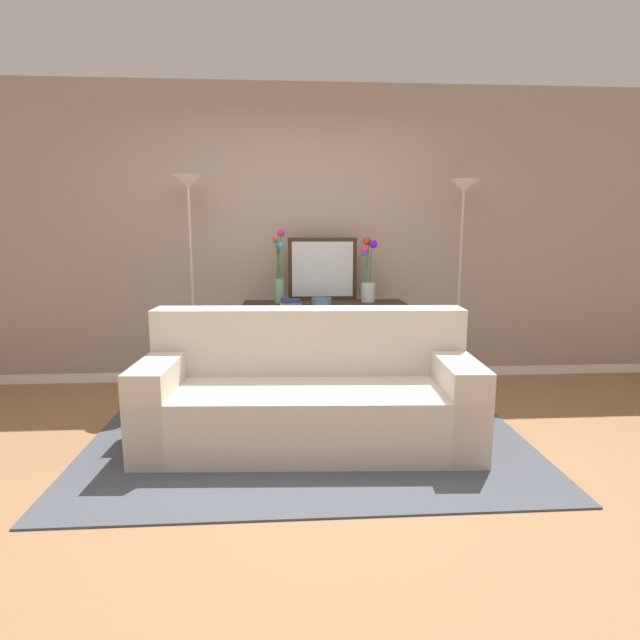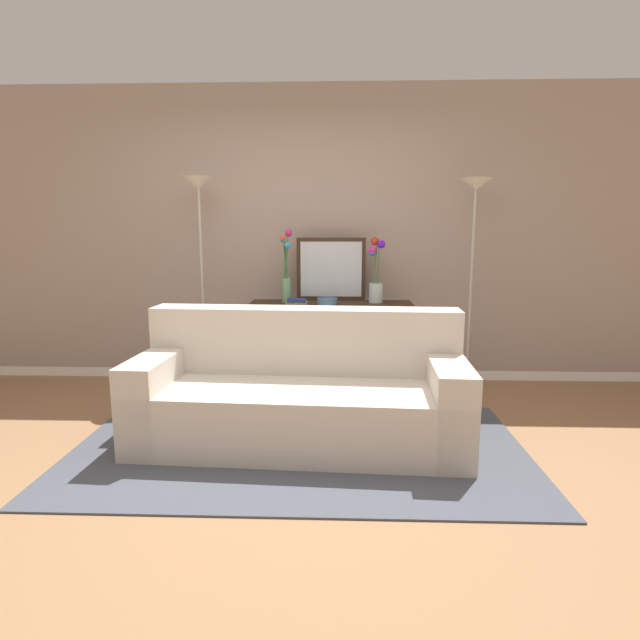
{
  "view_description": "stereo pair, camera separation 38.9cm",
  "coord_description": "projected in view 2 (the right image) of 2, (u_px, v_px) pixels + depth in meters",
  "views": [
    {
      "loc": [
        -0.04,
        -2.85,
        1.41
      ],
      "look_at": [
        0.21,
        0.98,
        0.74
      ],
      "focal_mm": 28.6,
      "sensor_mm": 36.0,
      "label": 1
    },
    {
      "loc": [
        0.35,
        -2.85,
        1.41
      ],
      "look_at": [
        0.21,
        0.98,
        0.74
      ],
      "focal_mm": 28.6,
      "sensor_mm": 36.0,
      "label": 2
    }
  ],
  "objects": [
    {
      "name": "book_row_under_console",
      "position": [
        280.0,
        383.0,
        4.62
      ],
      "size": [
        0.24,
        0.18,
        0.11
      ],
      "color": "#B77F33",
      "rests_on": "ground"
    },
    {
      "name": "ground_plane",
      "position": [
        279.0,
        470.0,
        3.07
      ],
      "size": [
        16.0,
        16.0,
        0.02
      ],
      "primitive_type": "cube",
      "color": "#936B47"
    },
    {
      "name": "book_stack",
      "position": [
        297.0,
        301.0,
        4.4
      ],
      "size": [
        0.19,
        0.14,
        0.04
      ],
      "color": "tan",
      "rests_on": "console_table"
    },
    {
      "name": "couch",
      "position": [
        301.0,
        395.0,
        3.44
      ],
      "size": [
        2.21,
        0.97,
        0.88
      ],
      "color": "beige",
      "rests_on": "ground"
    },
    {
      "name": "back_wall",
      "position": [
        301.0,
        237.0,
        4.79
      ],
      "size": [
        12.0,
        0.15,
        2.71
      ],
      "color": "white",
      "rests_on": "ground"
    },
    {
      "name": "wall_mirror",
      "position": [
        331.0,
        269.0,
        4.59
      ],
      "size": [
        0.62,
        0.02,
        0.56
      ],
      "color": "#382619",
      "rests_on": "console_table"
    },
    {
      "name": "vase_tall_flowers",
      "position": [
        286.0,
        270.0,
        4.45
      ],
      "size": [
        0.11,
        0.11,
        0.64
      ],
      "color": "#669E6B",
      "rests_on": "console_table"
    },
    {
      "name": "console_table",
      "position": [
        331.0,
        329.0,
        4.52
      ],
      "size": [
        1.42,
        0.38,
        0.79
      ],
      "color": "#382619",
      "rests_on": "ground"
    },
    {
      "name": "vase_short_flowers",
      "position": [
        376.0,
        277.0,
        4.45
      ],
      "size": [
        0.15,
        0.13,
        0.57
      ],
      "color": "silver",
      "rests_on": "console_table"
    },
    {
      "name": "area_rug",
      "position": [
        299.0,
        449.0,
        3.34
      ],
      "size": [
        2.94,
        1.64,
        0.01
      ],
      "color": "#474C56",
      "rests_on": "ground"
    },
    {
      "name": "floor_lamp_left",
      "position": [
        200.0,
        224.0,
        4.42
      ],
      "size": [
        0.28,
        0.28,
        1.87
      ],
      "color": "#B7B2A8",
      "rests_on": "ground"
    },
    {
      "name": "fruit_bowl",
      "position": [
        327.0,
        301.0,
        4.36
      ],
      "size": [
        0.17,
        0.17,
        0.06
      ],
      "color": "#4C7093",
      "rests_on": "console_table"
    },
    {
      "name": "floor_lamp_right",
      "position": [
        474.0,
        226.0,
        4.34
      ],
      "size": [
        0.28,
        0.28,
        1.85
      ],
      "color": "#B7B2A8",
      "rests_on": "ground"
    }
  ]
}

